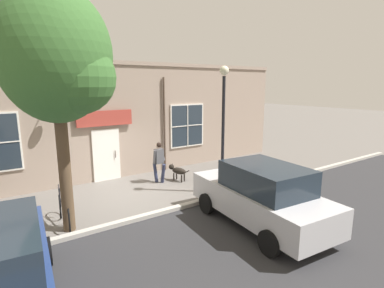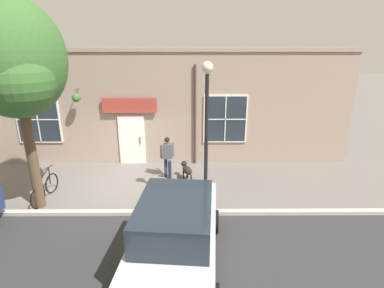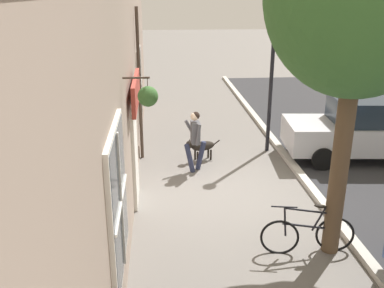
{
  "view_description": "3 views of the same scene",
  "coord_description": "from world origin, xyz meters",
  "px_view_note": "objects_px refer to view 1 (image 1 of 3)",
  "views": [
    {
      "loc": [
        9.52,
        -4.0,
        3.84
      ],
      "look_at": [
        0.17,
        2.4,
        1.59
      ],
      "focal_mm": 28.0,
      "sensor_mm": 36.0,
      "label": 1
    },
    {
      "loc": [
        9.95,
        2.27,
        4.89
      ],
      "look_at": [
        -0.17,
        2.33,
        1.53
      ],
      "focal_mm": 28.0,
      "sensor_mm": 36.0,
      "label": 2
    },
    {
      "loc": [
        -1.6,
        -9.1,
        4.55
      ],
      "look_at": [
        -0.85,
        0.34,
        1.14
      ],
      "focal_mm": 40.0,
      "sensor_mm": 36.0,
      "label": 3
    }
  ],
  "objects_px": {
    "parked_car_mid_block": "(261,195)",
    "street_lamp": "(223,111)",
    "pedestrian_walking": "(159,159)",
    "dog_on_leash": "(178,171)",
    "street_tree_by_curb": "(59,60)",
    "leaning_bicycle": "(64,211)"
  },
  "relations": [
    {
      "from": "parked_car_mid_block",
      "to": "street_lamp",
      "type": "relative_size",
      "value": 0.99
    },
    {
      "from": "pedestrian_walking",
      "to": "dog_on_leash",
      "type": "xyz_separation_m",
      "value": [
        0.22,
        0.73,
        -0.55
      ]
    },
    {
      "from": "street_tree_by_curb",
      "to": "pedestrian_walking",
      "type": "bearing_deg",
      "value": 120.55
    },
    {
      "from": "pedestrian_walking",
      "to": "leaning_bicycle",
      "type": "relative_size",
      "value": 0.94
    },
    {
      "from": "parked_car_mid_block",
      "to": "pedestrian_walking",
      "type": "bearing_deg",
      "value": -173.6
    },
    {
      "from": "pedestrian_walking",
      "to": "parked_car_mid_block",
      "type": "height_order",
      "value": "parked_car_mid_block"
    },
    {
      "from": "leaning_bicycle",
      "to": "dog_on_leash",
      "type": "bearing_deg",
      "value": 107.76
    },
    {
      "from": "pedestrian_walking",
      "to": "parked_car_mid_block",
      "type": "relative_size",
      "value": 0.37
    },
    {
      "from": "street_lamp",
      "to": "street_tree_by_curb",
      "type": "bearing_deg",
      "value": -90.2
    },
    {
      "from": "dog_on_leash",
      "to": "street_tree_by_curb",
      "type": "relative_size",
      "value": 0.17
    },
    {
      "from": "street_tree_by_curb",
      "to": "parked_car_mid_block",
      "type": "xyz_separation_m",
      "value": [
        2.61,
        4.39,
        -3.54
      ]
    },
    {
      "from": "dog_on_leash",
      "to": "street_tree_by_curb",
      "type": "height_order",
      "value": "street_tree_by_curb"
    },
    {
      "from": "street_tree_by_curb",
      "to": "street_lamp",
      "type": "relative_size",
      "value": 1.38
    },
    {
      "from": "dog_on_leash",
      "to": "leaning_bicycle",
      "type": "bearing_deg",
      "value": -72.24
    },
    {
      "from": "street_tree_by_curb",
      "to": "leaning_bicycle",
      "type": "height_order",
      "value": "street_tree_by_curb"
    },
    {
      "from": "dog_on_leash",
      "to": "street_lamp",
      "type": "height_order",
      "value": "street_lamp"
    },
    {
      "from": "dog_on_leash",
      "to": "leaning_bicycle",
      "type": "height_order",
      "value": "leaning_bicycle"
    },
    {
      "from": "dog_on_leash",
      "to": "parked_car_mid_block",
      "type": "distance_m",
      "value": 4.68
    },
    {
      "from": "parked_car_mid_block",
      "to": "street_lamp",
      "type": "bearing_deg",
      "value": 163.05
    },
    {
      "from": "pedestrian_walking",
      "to": "parked_car_mid_block",
      "type": "xyz_separation_m",
      "value": [
        4.87,
        0.55,
        -0.09
      ]
    },
    {
      "from": "leaning_bicycle",
      "to": "street_lamp",
      "type": "height_order",
      "value": "street_lamp"
    },
    {
      "from": "leaning_bicycle",
      "to": "parked_car_mid_block",
      "type": "height_order",
      "value": "parked_car_mid_block"
    }
  ]
}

